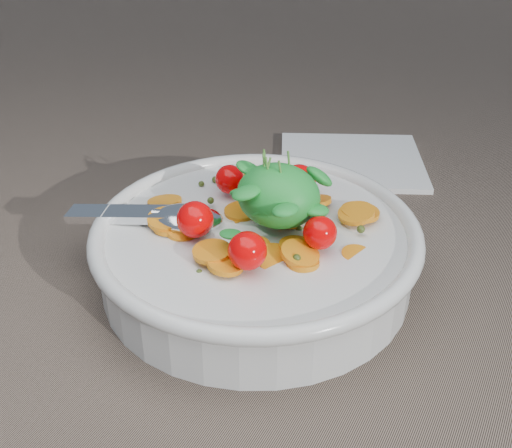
% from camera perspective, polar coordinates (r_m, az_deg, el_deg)
% --- Properties ---
extents(ground, '(6.00, 6.00, 0.00)m').
position_cam_1_polar(ground, '(0.49, -1.96, -5.73)').
color(ground, '#7B6757').
rests_on(ground, ground).
extents(bowl, '(0.26, 0.24, 0.10)m').
position_cam_1_polar(bowl, '(0.48, 0.01, -2.17)').
color(bowl, silver).
rests_on(bowl, ground).
extents(napkin, '(0.18, 0.18, 0.01)m').
position_cam_1_polar(napkin, '(0.67, 8.49, 5.54)').
color(napkin, white).
rests_on(napkin, ground).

